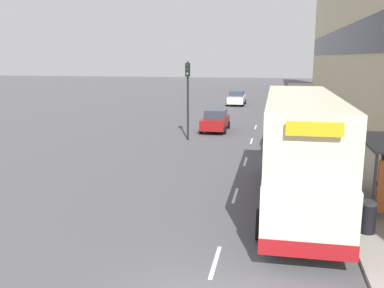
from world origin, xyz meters
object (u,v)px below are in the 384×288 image
(car_0, at_px, (282,135))
(traffic_light_far_kerb, at_px, (188,88))
(double_decker_bus_near, at_px, (300,149))
(car_1, at_px, (237,98))
(car_2, at_px, (215,120))
(litter_bin, at_px, (368,217))

(car_0, relative_size, traffic_light_far_kerb, 0.84)
(double_decker_bus_near, distance_m, traffic_light_far_kerb, 14.24)
(traffic_light_far_kerb, bearing_deg, double_decker_bus_near, -61.00)
(car_0, xyz_separation_m, traffic_light_far_kerb, (-6.39, 1.56, 2.74))
(double_decker_bus_near, distance_m, car_1, 35.48)
(traffic_light_far_kerb, bearing_deg, car_0, -13.68)
(car_1, distance_m, car_2, 18.55)
(car_0, height_order, litter_bin, car_0)
(double_decker_bus_near, bearing_deg, car_0, 92.54)
(double_decker_bus_near, bearing_deg, car_1, 98.96)
(litter_bin, relative_size, traffic_light_far_kerb, 0.20)
(car_2, bearing_deg, car_0, 131.84)
(double_decker_bus_near, relative_size, car_2, 2.55)
(car_0, relative_size, car_2, 1.05)
(car_1, distance_m, traffic_light_far_kerb, 22.82)
(double_decker_bus_near, relative_size, car_1, 2.40)
(car_1, xyz_separation_m, traffic_light_far_kerb, (-1.36, -22.61, 2.75))
(litter_bin, bearing_deg, double_decker_bus_near, 129.61)
(double_decker_bus_near, distance_m, litter_bin, 3.63)
(car_2, height_order, litter_bin, car_2)
(car_1, distance_m, litter_bin, 38.28)
(car_2, xyz_separation_m, traffic_light_far_kerb, (-1.37, -4.06, 2.77))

